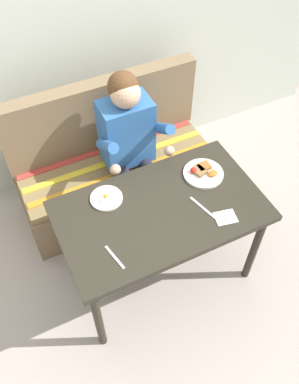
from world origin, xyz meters
name	(u,v)px	position (x,y,z in m)	size (l,w,h in m)	color
ground_plane	(159,271)	(0.00, 0.00, 0.00)	(8.00, 8.00, 0.00)	#ADA29A
back_wall	(74,16)	(0.00, 1.27, 1.30)	(4.40, 0.10, 2.60)	silver
table	(161,217)	(0.00, 0.00, 0.65)	(1.20, 0.70, 0.73)	#2B281E
couch	(114,169)	(0.00, 0.76, 0.33)	(1.44, 0.56, 1.00)	#7B6449
person	(131,140)	(0.07, 0.59, 0.74)	(0.45, 0.61, 1.21)	#3064A7
plate_breakfast	(203,173)	(0.36, 0.13, 0.74)	(0.25, 0.25, 0.05)	white
plate_eggs	(106,198)	(-0.25, 0.20, 0.74)	(0.19, 0.19, 0.04)	white
napkin	(225,217)	(0.30, -0.22, 0.73)	(0.12, 0.10, 0.01)	silver
fork	(115,257)	(-0.36, -0.18, 0.73)	(0.01, 0.17, 0.01)	silver
knife	(203,208)	(0.22, -0.10, 0.73)	(0.01, 0.20, 0.01)	silver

